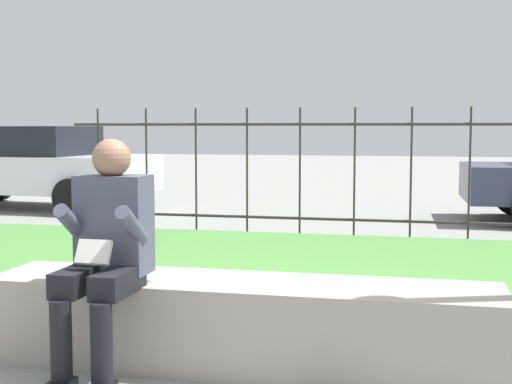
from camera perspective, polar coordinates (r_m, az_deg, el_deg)
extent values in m
plane|color=gray|center=(4.18, -1.83, -13.77)|extent=(60.00, 60.00, 0.00)
cube|color=gray|center=(4.09, -1.25, -10.53)|extent=(2.89, 0.60, 0.50)
cube|color=slate|center=(4.15, -1.24, -13.30)|extent=(2.77, 0.55, 0.08)
cylinder|color=black|center=(3.77, -15.33, -11.36)|extent=(0.11, 0.11, 0.41)
cube|color=black|center=(3.89, -13.96, -6.83)|extent=(0.15, 0.42, 0.13)
cylinder|color=black|center=(3.68, -12.25, -11.73)|extent=(0.11, 0.11, 0.41)
cube|color=black|center=(3.80, -10.97, -7.06)|extent=(0.15, 0.42, 0.13)
cube|color=#424756|center=(3.98, -11.27, -2.55)|extent=(0.38, 0.24, 0.54)
sphere|color=#8C664C|center=(3.93, -11.48, 2.68)|extent=(0.21, 0.21, 0.21)
cylinder|color=#424756|center=(3.91, -14.52, -2.46)|extent=(0.08, 0.29, 0.24)
cylinder|color=#424756|center=(3.77, -9.89, -2.66)|extent=(0.08, 0.29, 0.24)
cube|color=beige|center=(3.77, -12.86, -4.72)|extent=(0.18, 0.09, 0.13)
cube|color=#4C893D|center=(6.30, 3.44, -6.34)|extent=(8.19, 3.14, 0.19)
cylinder|color=#332D28|center=(8.13, 5.66, -2.17)|extent=(6.19, 0.03, 0.03)
cylinder|color=#332D28|center=(8.06, 5.73, 5.42)|extent=(6.19, 0.03, 0.03)
cylinder|color=#332D28|center=(8.87, -12.46, 1.42)|extent=(0.02, 0.02, 1.58)
cylinder|color=#332D28|center=(8.63, -8.74, 1.38)|extent=(0.02, 0.02, 1.58)
cylinder|color=#332D28|center=(8.42, -4.82, 1.33)|extent=(0.02, 0.02, 1.58)
cylinder|color=#332D28|center=(8.25, -0.72, 1.27)|extent=(0.02, 0.02, 1.58)
cylinder|color=#332D28|center=(8.13, 3.53, 1.20)|extent=(0.02, 0.02, 1.58)
cylinder|color=#332D28|center=(8.05, 7.88, 1.12)|extent=(0.02, 0.02, 1.58)
cylinder|color=#332D28|center=(8.02, 12.29, 1.04)|extent=(0.02, 0.02, 1.58)
cylinder|color=#332D28|center=(8.04, 16.70, 0.94)|extent=(0.02, 0.02, 1.58)
cube|color=silver|center=(12.56, -17.58, 1.48)|extent=(4.17, 1.95, 0.60)
cube|color=black|center=(12.63, -18.26, 3.93)|extent=(2.32, 1.65, 0.48)
cylinder|color=black|center=(11.19, -14.51, -0.42)|extent=(0.59, 0.23, 0.58)
cylinder|color=black|center=(12.70, -10.62, 0.31)|extent=(0.59, 0.23, 0.58)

